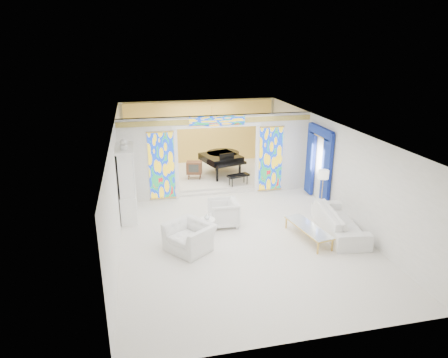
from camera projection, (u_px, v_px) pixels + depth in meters
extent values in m
plane|color=white|center=(229.00, 216.00, 13.23)|extent=(12.00, 12.00, 0.00)
cube|color=white|center=(230.00, 127.00, 12.25)|extent=(7.00, 12.00, 0.02)
cube|color=white|center=(200.00, 133.00, 18.28)|extent=(7.00, 0.02, 3.00)
cube|color=white|center=(305.00, 274.00, 7.21)|extent=(7.00, 0.02, 3.00)
cube|color=white|center=(117.00, 181.00, 12.03)|extent=(0.02, 12.00, 3.00)
cube|color=white|center=(330.00, 166.00, 13.46)|extent=(0.02, 12.00, 3.00)
cube|color=white|center=(148.00, 160.00, 14.08)|extent=(2.00, 0.18, 3.00)
cube|color=white|center=(282.00, 152.00, 15.10)|extent=(2.00, 0.18, 3.00)
cube|color=white|center=(217.00, 121.00, 14.16)|extent=(3.00, 0.18, 0.40)
cube|color=white|center=(177.00, 165.00, 14.25)|extent=(0.12, 0.06, 2.60)
cube|color=white|center=(257.00, 160.00, 14.87)|extent=(0.12, 0.06, 2.60)
cube|color=white|center=(217.00, 126.00, 14.12)|extent=(3.24, 0.06, 0.12)
cube|color=gold|center=(217.00, 121.00, 14.06)|extent=(7.00, 0.05, 0.18)
cube|color=gold|center=(162.00, 166.00, 14.14)|extent=(0.90, 0.04, 2.40)
cube|color=gold|center=(271.00, 159.00, 14.97)|extent=(0.90, 0.04, 2.40)
cube|color=gold|center=(217.00, 121.00, 14.05)|extent=(2.00, 0.04, 0.34)
cube|color=white|center=(207.00, 175.00, 16.99)|extent=(6.80, 3.80, 0.18)
cube|color=gold|center=(200.00, 134.00, 18.17)|extent=(6.70, 0.10, 2.90)
cylinder|color=gold|center=(212.00, 118.00, 16.13)|extent=(0.48, 0.48, 0.30)
cube|color=navy|center=(327.00, 170.00, 13.53)|extent=(0.12, 0.55, 2.60)
cube|color=navy|center=(311.00, 159.00, 14.73)|extent=(0.12, 0.55, 2.60)
cube|color=navy|center=(321.00, 131.00, 13.74)|extent=(0.14, 1.70, 0.30)
cube|color=gold|center=(321.00, 136.00, 13.79)|extent=(0.12, 1.50, 0.06)
cube|color=white|center=(129.00, 205.00, 12.98)|extent=(0.50, 1.40, 0.90)
cube|color=white|center=(126.00, 171.00, 12.61)|extent=(0.44, 1.30, 1.40)
cube|color=white|center=(134.00, 170.00, 12.65)|extent=(0.01, 1.20, 1.30)
cube|color=white|center=(124.00, 148.00, 12.36)|extent=(0.56, 1.46, 0.08)
cylinder|color=white|center=(124.00, 147.00, 12.00)|extent=(0.22, 0.22, 0.16)
sphere|color=white|center=(123.00, 142.00, 11.95)|extent=(0.20, 0.20, 0.20)
imported|color=silver|center=(189.00, 237.00, 10.97)|extent=(1.54, 1.57, 0.77)
imported|color=white|center=(223.00, 213.00, 12.45)|extent=(0.93, 0.91, 0.82)
imported|color=white|center=(340.00, 221.00, 11.95)|extent=(1.36, 2.69, 0.75)
cylinder|color=white|center=(207.00, 220.00, 11.58)|extent=(0.58, 0.58, 0.03)
cylinder|color=white|center=(207.00, 229.00, 11.68)|extent=(0.10, 0.10, 0.55)
cylinder|color=white|center=(207.00, 237.00, 11.77)|extent=(0.38, 0.38, 0.03)
imported|color=white|center=(207.00, 216.00, 11.55)|extent=(0.18, 0.18, 0.17)
cube|color=white|center=(308.00, 227.00, 11.56)|extent=(0.81, 1.85, 0.04)
cube|color=gold|center=(308.00, 228.00, 11.56)|extent=(0.84, 1.88, 0.03)
cube|color=gold|center=(318.00, 248.00, 10.79)|extent=(0.04, 0.04, 0.37)
cube|color=gold|center=(332.00, 245.00, 10.95)|extent=(0.04, 0.04, 0.37)
cube|color=gold|center=(286.00, 223.00, 12.29)|extent=(0.04, 0.04, 0.37)
cube|color=gold|center=(299.00, 221.00, 12.45)|extent=(0.04, 0.04, 0.37)
cylinder|color=gold|center=(320.00, 210.00, 13.68)|extent=(0.27, 0.27, 0.03)
cylinder|color=gold|center=(322.00, 192.00, 13.47)|extent=(0.03, 0.03, 1.31)
cylinder|color=white|center=(324.00, 174.00, 13.26)|extent=(0.38, 0.38, 0.28)
cube|color=black|center=(221.00, 158.00, 16.51)|extent=(1.74, 1.81, 0.27)
cylinder|color=black|center=(223.00, 155.00, 16.91)|extent=(1.70, 1.70, 0.27)
cube|color=black|center=(231.00, 164.00, 15.81)|extent=(1.31, 0.64, 0.10)
cube|color=silver|center=(232.00, 164.00, 15.74)|extent=(1.17, 0.43, 0.03)
cube|color=black|center=(227.00, 156.00, 16.01)|extent=(0.65, 0.22, 0.24)
cube|color=black|center=(238.00, 176.00, 15.44)|extent=(0.92, 0.56, 0.08)
cylinder|color=black|center=(217.00, 174.00, 15.86)|extent=(0.12, 0.12, 0.59)
cylinder|color=black|center=(240.00, 170.00, 16.34)|extent=(0.12, 0.12, 0.59)
cylinder|color=black|center=(216.00, 164.00, 17.16)|extent=(0.12, 0.12, 0.59)
cube|color=brown|center=(194.00, 168.00, 16.14)|extent=(0.69, 0.55, 0.49)
cube|color=#343936|center=(194.00, 168.00, 15.93)|extent=(0.39, 0.12, 0.31)
cone|color=brown|center=(188.00, 177.00, 16.12)|extent=(0.04, 0.04, 0.22)
cone|color=brown|center=(200.00, 177.00, 16.10)|extent=(0.04, 0.04, 0.22)
cone|color=brown|center=(189.00, 175.00, 16.40)|extent=(0.04, 0.04, 0.22)
cone|color=brown|center=(201.00, 175.00, 16.38)|extent=(0.04, 0.04, 0.22)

